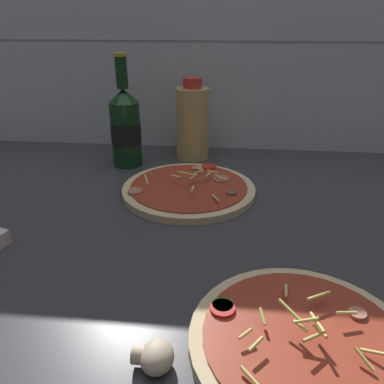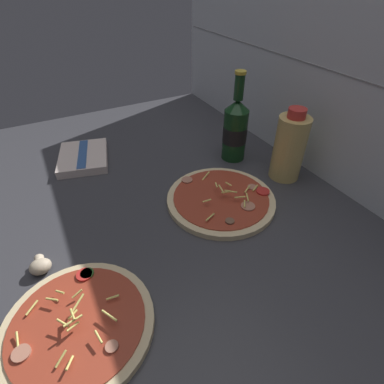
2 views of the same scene
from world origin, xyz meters
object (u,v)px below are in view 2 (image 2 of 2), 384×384
at_px(mushroom_right, 40,266).
at_px(dish_towel, 83,157).
at_px(beer_bottle, 235,129).
at_px(oil_bottle, 289,147).
at_px(pizza_near, 78,325).
at_px(pizza_far, 221,199).

distance_m(mushroom_right, dish_towel, 0.41).
height_order(beer_bottle, oil_bottle, beer_bottle).
bearing_deg(pizza_near, dish_towel, 166.97).
bearing_deg(pizza_far, pizza_near, -66.48).
bearing_deg(oil_bottle, beer_bottle, -155.27).
bearing_deg(beer_bottle, oil_bottle, 24.73).
bearing_deg(oil_bottle, mushroom_right, -87.43).
distance_m(pizza_near, pizza_far, 0.42).
bearing_deg(dish_towel, mushroom_right, -23.41).
bearing_deg(mushroom_right, pizza_far, 91.79).
relative_size(pizza_near, beer_bottle, 0.96).
xyz_separation_m(beer_bottle, mushroom_right, (0.18, -0.57, -0.08)).
relative_size(oil_bottle, dish_towel, 0.96).
bearing_deg(pizza_near, beer_bottle, 122.05).
bearing_deg(beer_bottle, pizza_near, -57.95).
relative_size(pizza_far, beer_bottle, 1.04).
height_order(pizza_near, pizza_far, same).
height_order(pizza_far, oil_bottle, oil_bottle).
bearing_deg(pizza_near, pizza_far, 113.52).
xyz_separation_m(pizza_near, pizza_far, (-0.17, 0.38, -0.00)).
height_order(pizza_near, beer_bottle, beer_bottle).
distance_m(pizza_far, beer_bottle, 0.24).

